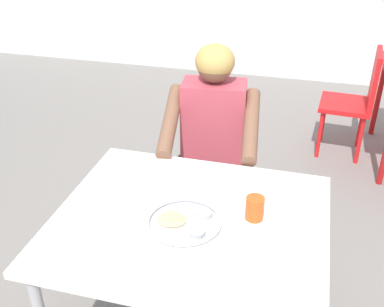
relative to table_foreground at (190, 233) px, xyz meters
name	(u,v)px	position (x,y,z in m)	size (l,w,h in m)	color
table_foreground	(190,233)	(0.00, 0.00, 0.00)	(1.07, 0.90, 0.74)	white
thali_tray	(185,222)	(-0.01, -0.04, 0.09)	(0.29, 0.29, 0.03)	#B7BABF
drinking_cup	(255,207)	(0.25, 0.07, 0.13)	(0.07, 0.07, 0.10)	#D84C19
chair_foreground	(215,154)	(-0.10, 0.95, -0.17)	(0.43, 0.44, 0.84)	#3F3F44
diner_foreground	(211,137)	(-0.08, 0.73, 0.06)	(0.54, 0.59, 1.20)	#373737
chair_red_left	(357,97)	(0.77, 2.11, -0.18)	(0.41, 0.41, 0.86)	red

